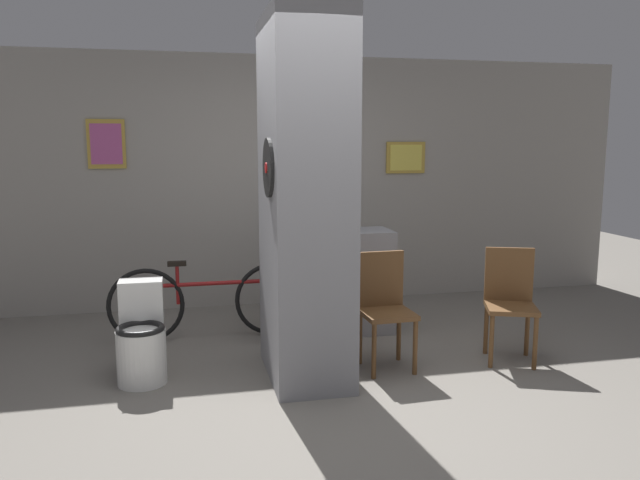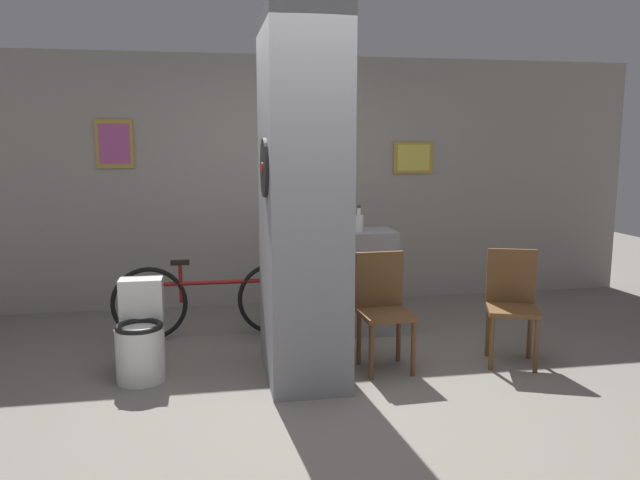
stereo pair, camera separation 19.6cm
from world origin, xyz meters
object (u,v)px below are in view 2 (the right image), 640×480
object	(u,v)px
toilet	(141,337)
bottle_tall	(345,217)
chair_by_doorway	(512,301)
chair_near_pillar	(383,305)
bicycle	(213,299)

from	to	relation	value
toilet	bottle_tall	distance (m)	2.03
toilet	chair_by_doorway	distance (m)	2.85
toilet	bottle_tall	xyz separation A→B (m)	(1.71, 0.81, 0.75)
toilet	bottle_tall	size ratio (longest dim) A/B	2.08
chair_near_pillar	bottle_tall	world-z (taller)	bottle_tall
toilet	bicycle	size ratio (longest dim) A/B	0.41
toilet	chair_by_doorway	xyz separation A→B (m)	(2.84, -0.16, 0.18)
toilet	bicycle	bearing A→B (deg)	58.63
chair_near_pillar	chair_by_doorway	size ratio (longest dim) A/B	1.00
bicycle	toilet	bearing A→B (deg)	-121.37
chair_near_pillar	bottle_tall	bearing A→B (deg)	94.21
chair_near_pillar	bottle_tall	size ratio (longest dim) A/B	2.60
toilet	chair_by_doorway	world-z (taller)	chair_by_doorway
chair_by_doorway	toilet	bearing A→B (deg)	-162.95
chair_by_doorway	bottle_tall	xyz separation A→B (m)	(-1.13, 0.97, 0.57)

